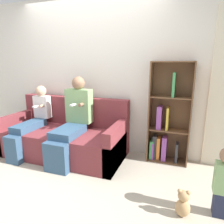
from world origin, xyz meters
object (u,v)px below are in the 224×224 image
Objects in this scene: couch at (65,137)px; teddy_bear at (183,204)px; bookshelf at (167,122)px; adult_seated at (72,119)px; child_seated at (31,121)px.

teddy_bear is at bearing -24.12° from couch.
couch is 2.06m from teddy_bear.
bookshelf reaches higher than couch.
adult_seated is 0.85× the size of bookshelf.
adult_seated is (0.21, -0.09, 0.36)m from couch.
adult_seated is 0.77m from child_seated.
child_seated is 2.56m from teddy_bear.
couch is 1.55× the size of adult_seated.
adult_seated is at bearing -162.76° from bookshelf.
adult_seated is 1.90m from teddy_bear.
adult_seated reaches higher than teddy_bear.
bookshelf is 5.12× the size of teddy_bear.
adult_seated is 4.33× the size of teddy_bear.
teddy_bear is at bearing -76.09° from bookshelf.
child_seated is 0.73× the size of bookshelf.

